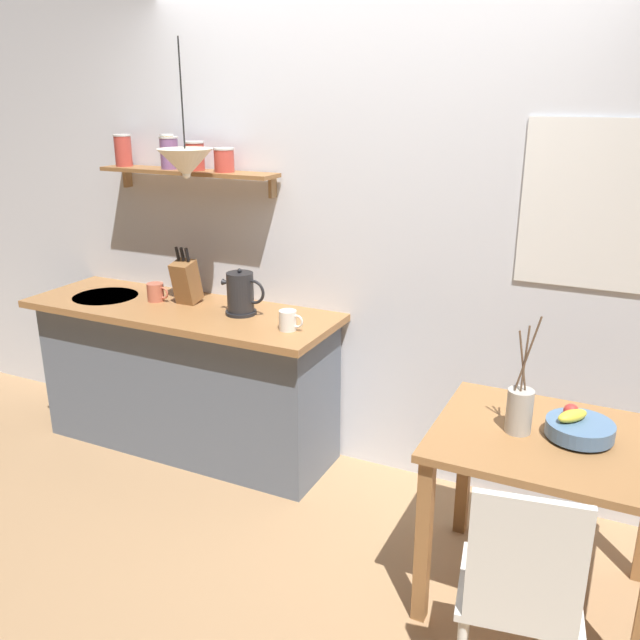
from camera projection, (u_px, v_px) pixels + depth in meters
name	position (u px, v px, depth m)	size (l,w,h in m)	color
ground_plane	(316.00, 515.00, 3.41)	(14.00, 14.00, 0.00)	#A87F56
back_wall	(408.00, 231.00, 3.45)	(6.80, 0.11, 2.70)	silver
kitchen_counter	(187.00, 377.00, 3.95)	(1.83, 0.63, 0.88)	slate
wall_shelf	(179.00, 161.00, 3.75)	(1.10, 0.20, 0.32)	brown
dining_table	(548.00, 466.00, 2.66)	(0.89, 0.74, 0.76)	#9E6B3D
dining_chair_near	(521.00, 590.00, 2.17)	(0.45, 0.44, 0.91)	white
fruit_bowl	(579.00, 427.00, 2.59)	(0.26, 0.26, 0.12)	#51759E
twig_vase	(520.00, 410.00, 2.63)	(0.10, 0.10, 0.49)	#B7B2A8
electric_kettle	(241.00, 294.00, 3.64)	(0.26, 0.17, 0.25)	black
knife_block	(186.00, 281.00, 3.81)	(0.12, 0.16, 0.33)	brown
coffee_mug_by_sink	(156.00, 292.00, 3.89)	(0.14, 0.10, 0.10)	#C6664C
coffee_mug_spare	(288.00, 320.00, 3.41)	(0.13, 0.09, 0.10)	white
pendant_lamp	(186.00, 163.00, 3.44)	(0.28, 0.28, 0.68)	black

